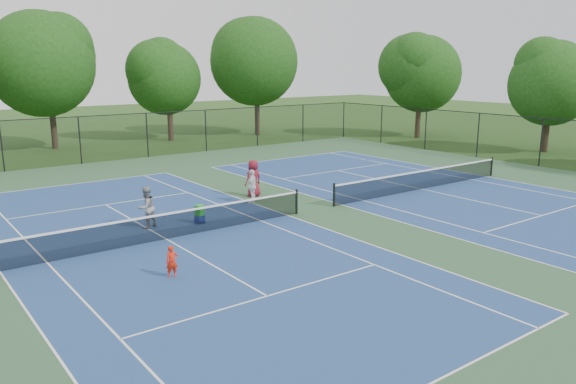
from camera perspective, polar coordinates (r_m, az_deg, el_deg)
ground at (r=24.43m, az=2.82°, el=-1.86°), size 140.00×140.00×0.00m
court_pad at (r=24.43m, az=2.82°, el=-1.85°), size 36.00×36.00×0.01m
tennis_court_left at (r=20.81m, az=-12.25°, el=-4.48°), size 12.00×23.83×1.07m
tennis_court_right at (r=29.26m, az=13.45°, el=0.45°), size 12.00×23.83×1.07m
perimeter_fence at (r=24.07m, az=2.86°, el=1.83°), size 36.08×36.08×3.02m
tree_back_b at (r=45.55m, az=-23.26°, el=12.32°), size 7.60×7.60×10.03m
tree_back_c at (r=47.63m, az=-12.09°, el=11.68°), size 6.00×6.00×8.40m
tree_back_d at (r=50.69m, az=-3.22°, el=13.51°), size 7.80×7.80×10.37m
tree_side_e at (r=49.88m, az=13.31°, el=12.04°), size 6.60×6.60×8.87m
tree_side_f at (r=44.48m, az=25.19°, el=10.42°), size 5.80×5.80×8.12m
child_player at (r=17.06m, az=-11.71°, el=-6.95°), size 0.39×0.30×0.97m
instructor at (r=22.24m, az=-14.19°, el=-1.53°), size 0.96×0.85×1.64m
bystander_a at (r=25.57m, az=-3.65°, el=0.59°), size 0.95×0.87×1.56m
bystander_c at (r=26.80m, az=-3.54°, el=1.39°), size 0.91×0.64×1.77m
ball_crate at (r=22.62m, az=-8.95°, el=-2.77°), size 0.42×0.37×0.33m
ball_hopper at (r=22.53m, az=-8.98°, el=-1.84°), size 0.41×0.37×0.42m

